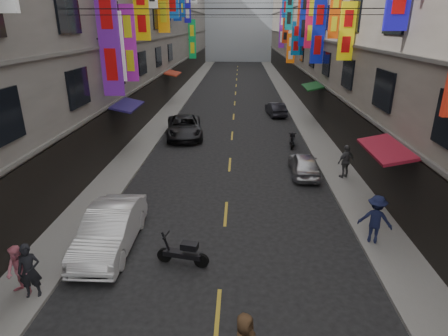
# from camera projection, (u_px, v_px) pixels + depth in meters

# --- Properties ---
(sidewalk_left) EXTENTS (2.00, 90.00, 0.12)m
(sidewalk_left) POSITION_uv_depth(u_px,v_px,m) (177.00, 102.00, 38.54)
(sidewalk_left) COLOR slate
(sidewalk_left) RESTS_ON ground
(sidewalk_right) EXTENTS (2.00, 90.00, 0.12)m
(sidewalk_right) POSITION_uv_depth(u_px,v_px,m) (294.00, 103.00, 38.06)
(sidewalk_right) COLOR slate
(sidewalk_right) RESTS_ON ground
(building_row_left) EXTENTS (10.14, 90.00, 19.00)m
(building_row_left) POSITION_uv_depth(u_px,v_px,m) (109.00, 3.00, 35.40)
(building_row_left) COLOR gray
(building_row_left) RESTS_ON ground
(building_row_right) EXTENTS (10.14, 90.00, 19.00)m
(building_row_right) POSITION_uv_depth(u_px,v_px,m) (366.00, 2.00, 34.45)
(building_row_right) COLOR gray
(building_row_right) RESTS_ON ground
(haze_block) EXTENTS (18.00, 8.00, 22.00)m
(haze_block) POSITION_uv_depth(u_px,v_px,m) (239.00, 8.00, 81.02)
(haze_block) COLOR #AAB3BD
(haze_block) RESTS_ON ground
(shop_signage) EXTENTS (14.00, 55.00, 12.54)m
(shop_signage) POSITION_uv_depth(u_px,v_px,m) (232.00, 3.00, 29.00)
(shop_signage) COLOR #0F0DA1
(shop_signage) RESTS_ON ground
(street_awnings) EXTENTS (13.99, 35.20, 0.41)m
(street_awnings) POSITION_uv_depth(u_px,v_px,m) (210.00, 106.00, 22.37)
(street_awnings) COLOR #144E24
(street_awnings) RESTS_ON ground
(overhead_cables) EXTENTS (14.00, 38.04, 1.24)m
(overhead_cables) POSITION_uv_depth(u_px,v_px,m) (233.00, 3.00, 23.97)
(overhead_cables) COLOR black
(overhead_cables) RESTS_ON ground
(lane_markings) EXTENTS (0.12, 80.20, 0.01)m
(lane_markings) POSITION_uv_depth(u_px,v_px,m) (234.00, 109.00, 35.52)
(lane_markings) COLOR gold
(lane_markings) RESTS_ON ground
(scooter_crossing) EXTENTS (1.79, 0.64, 1.14)m
(scooter_crossing) POSITION_uv_depth(u_px,v_px,m) (183.00, 253.00, 12.40)
(scooter_crossing) COLOR black
(scooter_crossing) RESTS_ON ground
(scooter_far_right) EXTENTS (0.58, 1.80, 1.14)m
(scooter_far_right) POSITION_uv_depth(u_px,v_px,m) (292.00, 140.00, 24.60)
(scooter_far_right) COLOR black
(scooter_far_right) RESTS_ON ground
(car_left_mid) EXTENTS (1.64, 4.59, 1.51)m
(car_left_mid) POSITION_uv_depth(u_px,v_px,m) (110.00, 229.00, 13.25)
(car_left_mid) COLOR white
(car_left_mid) RESTS_ON ground
(car_left_far) EXTENTS (3.19, 5.53, 1.45)m
(car_left_far) POSITION_uv_depth(u_px,v_px,m) (184.00, 127.00, 26.59)
(car_left_far) COLOR black
(car_left_far) RESTS_ON ground
(car_right_mid) EXTENTS (1.51, 3.58, 1.21)m
(car_right_mid) POSITION_uv_depth(u_px,v_px,m) (304.00, 164.00, 19.87)
(car_right_mid) COLOR #BABABF
(car_right_mid) RESTS_ON ground
(car_right_far) EXTENTS (1.75, 3.74, 1.19)m
(car_right_far) POSITION_uv_depth(u_px,v_px,m) (276.00, 109.00, 32.95)
(car_right_far) COLOR #23232A
(car_right_far) RESTS_ON ground
(pedestrian_lnear) EXTENTS (0.74, 0.70, 1.69)m
(pedestrian_lnear) POSITION_uv_depth(u_px,v_px,m) (29.00, 271.00, 10.65)
(pedestrian_lnear) COLOR black
(pedestrian_lnear) RESTS_ON sidewalk_left
(pedestrian_lfar) EXTENTS (0.92, 0.80, 1.59)m
(pedestrian_lfar) POSITION_uv_depth(u_px,v_px,m) (19.00, 271.00, 10.72)
(pedestrian_lfar) COLOR pink
(pedestrian_lfar) RESTS_ON sidewalk_left
(pedestrian_rnear) EXTENTS (1.31, 0.98, 1.81)m
(pedestrian_rnear) POSITION_uv_depth(u_px,v_px,m) (376.00, 219.00, 13.37)
(pedestrian_rnear) COLOR #151939
(pedestrian_rnear) RESTS_ON sidewalk_right
(pedestrian_rfar) EXTENTS (1.18, 1.02, 1.75)m
(pedestrian_rfar) POSITION_uv_depth(u_px,v_px,m) (346.00, 161.00, 19.11)
(pedestrian_rfar) COLOR #4F4F51
(pedestrian_rfar) RESTS_ON sidewalk_right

